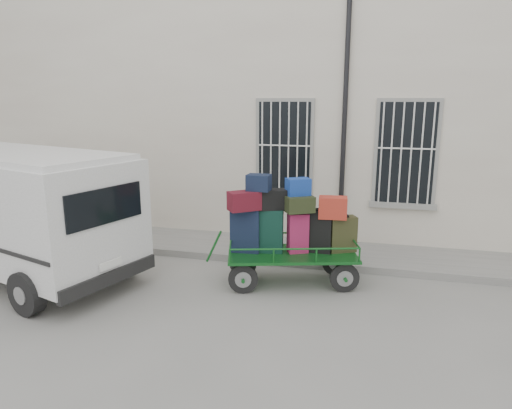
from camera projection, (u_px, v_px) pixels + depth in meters
name	position (u px, v px, depth m)	size (l,w,h in m)	color
ground	(274.00, 293.00, 8.20)	(80.00, 80.00, 0.00)	slate
building	(316.00, 114.00, 12.72)	(24.00, 5.15, 6.00)	beige
sidewalk	(294.00, 251.00, 10.26)	(24.00, 1.70, 0.15)	slate
luggage_cart	(290.00, 230.00, 8.42)	(2.84, 1.68, 2.09)	black
van	(21.00, 206.00, 8.71)	(5.25, 3.40, 2.46)	silver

